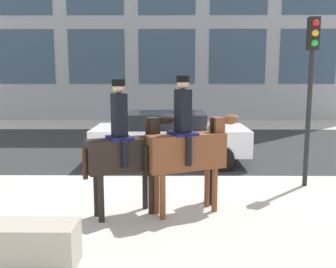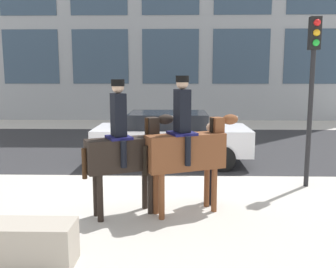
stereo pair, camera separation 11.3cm
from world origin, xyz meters
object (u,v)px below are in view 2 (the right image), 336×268
Objects in this scene: mounted_horse_lead at (124,149)px; pedestrian_bystander at (210,157)px; traffic_light at (312,75)px; street_car_near_lane at (171,136)px; mounted_horse_companion at (187,147)px.

mounted_horse_lead is 1.79m from pedestrian_bystander.
street_car_near_lane is at bearing 145.00° from traffic_light.
pedestrian_bystander is 3.63m from street_car_near_lane.
mounted_horse_lead is 0.97× the size of mounted_horse_companion.
mounted_horse_companion reaches higher than mounted_horse_lead.
pedestrian_bystander is at bearing 23.91° from mounted_horse_companion.
traffic_light is (4.03, 1.91, 1.35)m from mounted_horse_lead.
street_car_near_lane is at bearing 72.19° from mounted_horse_companion.
traffic_light reaches higher than street_car_near_lane.
pedestrian_bystander is 3.15m from traffic_light.
street_car_near_lane is (-0.85, 3.52, -0.16)m from pedestrian_bystander.
pedestrian_bystander is 0.43× the size of traffic_light.
mounted_horse_lead is 1.51× the size of pedestrian_bystander.
mounted_horse_companion is at bearing 24.71° from pedestrian_bystander.
mounted_horse_lead is 0.65× the size of traffic_light.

